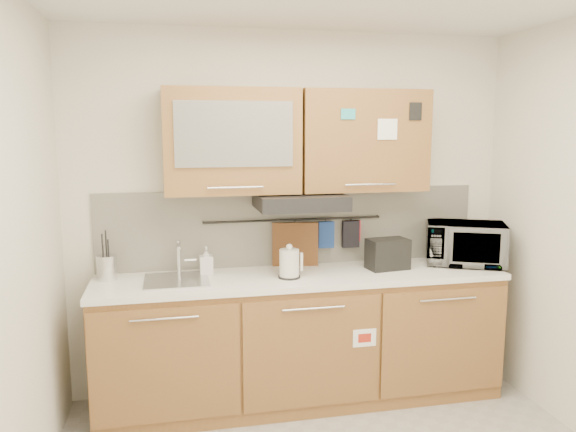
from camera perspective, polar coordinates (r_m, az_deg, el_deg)
name	(u,v)px	position (r m, az deg, el deg)	size (l,w,h in m)	color
wall_back	(292,213)	(4.11, 0.44, 0.28)	(3.20, 3.20, 0.00)	silver
base_cabinet	(302,345)	(4.06, 1.39, -12.96)	(2.80, 0.64, 0.88)	#9A6336
countertop	(302,277)	(3.90, 1.43, -6.22)	(2.82, 0.62, 0.04)	white
backsplash	(293,227)	(4.12, 0.48, -1.12)	(2.80, 0.02, 0.56)	silver
upper_cabinets	(297,141)	(3.89, 0.95, 7.64)	(1.82, 0.37, 0.70)	#9A6336
range_hood	(300,201)	(3.85, 1.25, 1.50)	(0.60, 0.46, 0.10)	black
sink	(177,280)	(3.81, -11.23, -6.38)	(0.42, 0.40, 0.26)	silver
utensil_rail	(294,220)	(4.07, 0.59, -0.38)	(0.02, 0.02, 1.30)	black
utensil_crock	(107,267)	(3.93, -17.93, -4.97)	(0.17, 0.17, 0.33)	silver
kettle	(289,264)	(3.78, 0.15, -4.94)	(0.17, 0.15, 0.23)	silver
toaster	(388,254)	(4.07, 10.09, -3.79)	(0.31, 0.21, 0.22)	black
microwave	(465,244)	(4.35, 17.56, -2.69)	(0.56, 0.38, 0.31)	#999999
soap_bottle	(206,261)	(3.90, -8.30, -4.52)	(0.09, 0.09, 0.20)	#999999
cutting_board	(295,250)	(4.10, 0.74, -3.52)	(0.33, 0.02, 0.41)	brown
oven_mitt	(326,235)	(4.13, 3.90, -1.91)	(0.12, 0.03, 0.20)	navy
dark_pouch	(351,234)	(4.19, 6.39, -1.83)	(0.13, 0.04, 0.20)	black
pot_holder	(352,231)	(4.19, 6.50, -1.52)	(0.13, 0.02, 0.16)	red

